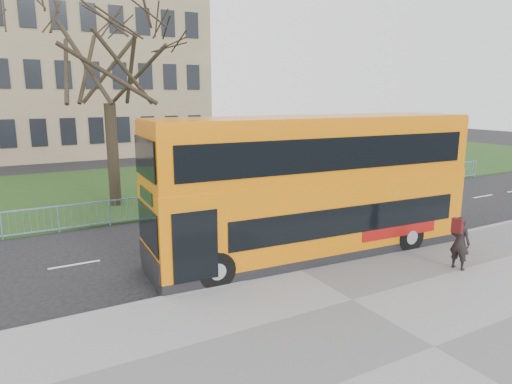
# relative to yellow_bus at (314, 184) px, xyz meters

# --- Properties ---
(ground) EXTENTS (120.00, 120.00, 0.00)m
(ground) POSITION_rel_yellow_bus_xyz_m (-1.32, 0.51, -2.51)
(ground) COLOR black
(ground) RESTS_ON ground
(pavement) EXTENTS (80.00, 10.50, 0.12)m
(pavement) POSITION_rel_yellow_bus_xyz_m (-1.32, -6.24, -2.45)
(pavement) COLOR slate
(pavement) RESTS_ON ground
(kerb) EXTENTS (80.00, 0.20, 0.14)m
(kerb) POSITION_rel_yellow_bus_xyz_m (-1.32, -1.04, -2.44)
(kerb) COLOR gray
(kerb) RESTS_ON ground
(grass_verge) EXTENTS (80.00, 15.40, 0.08)m
(grass_verge) POSITION_rel_yellow_bus_xyz_m (-1.32, 14.81, -2.47)
(grass_verge) COLOR #1C3814
(grass_verge) RESTS_ON ground
(guard_railing) EXTENTS (40.00, 0.12, 1.10)m
(guard_railing) POSITION_rel_yellow_bus_xyz_m (-1.32, 7.11, -1.96)
(guard_railing) COLOR #6D90C1
(guard_railing) RESTS_ON ground
(bare_tree) EXTENTS (8.26, 8.26, 11.79)m
(bare_tree) POSITION_rel_yellow_bus_xyz_m (-4.32, 10.51, 3.47)
(bare_tree) COLOR black
(bare_tree) RESTS_ON grass_verge
(civic_building) EXTENTS (30.00, 15.00, 14.00)m
(civic_building) POSITION_rel_yellow_bus_xyz_m (-6.32, 35.51, 4.49)
(civic_building) COLOR #7E6850
(civic_building) RESTS_ON ground
(yellow_bus) EXTENTS (11.30, 3.32, 4.68)m
(yellow_bus) POSITION_rel_yellow_bus_xyz_m (0.00, 0.00, 0.00)
(yellow_bus) COLOR orange
(yellow_bus) RESTS_ON ground
(pedestrian) EXTENTS (0.51, 0.68, 1.69)m
(pedestrian) POSITION_rel_yellow_bus_xyz_m (3.01, -3.50, -1.54)
(pedestrian) COLOR black
(pedestrian) RESTS_ON pavement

